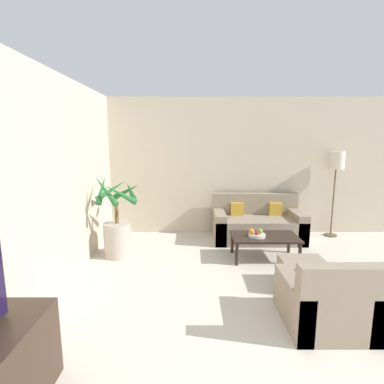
{
  "coord_description": "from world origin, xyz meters",
  "views": [
    {
      "loc": [
        -1.79,
        -0.09,
        1.89
      ],
      "look_at": [
        -1.77,
        4.96,
        1.0
      ],
      "focal_mm": 28.0,
      "sensor_mm": 36.0,
      "label": 1
    }
  ],
  "objects_px": {
    "floor_lamp": "(335,165)",
    "sofa_loveseat": "(256,225)",
    "fruit_bowl": "(256,235)",
    "coffee_table": "(264,239)",
    "armchair": "(325,302)",
    "potted_palm": "(116,228)",
    "orange_fruit": "(251,231)",
    "apple_red": "(256,233)",
    "ottoman": "(302,274)",
    "apple_green": "(259,231)"
  },
  "relations": [
    {
      "from": "apple_green",
      "to": "floor_lamp",
      "type": "bearing_deg",
      "value": 35.16
    },
    {
      "from": "armchair",
      "to": "apple_red",
      "type": "bearing_deg",
      "value": 102.09
    },
    {
      "from": "orange_fruit",
      "to": "armchair",
      "type": "relative_size",
      "value": 0.1
    },
    {
      "from": "apple_red",
      "to": "orange_fruit",
      "type": "bearing_deg",
      "value": 135.77
    },
    {
      "from": "potted_palm",
      "to": "apple_green",
      "type": "bearing_deg",
      "value": -3.71
    },
    {
      "from": "potted_palm",
      "to": "sofa_loveseat",
      "type": "distance_m",
      "value": 2.59
    },
    {
      "from": "coffee_table",
      "to": "apple_green",
      "type": "xyz_separation_m",
      "value": [
        -0.08,
        -0.02,
        0.13
      ]
    },
    {
      "from": "coffee_table",
      "to": "fruit_bowl",
      "type": "relative_size",
      "value": 3.91
    },
    {
      "from": "orange_fruit",
      "to": "potted_palm",
      "type": "bearing_deg",
      "value": 176.21
    },
    {
      "from": "potted_palm",
      "to": "sofa_loveseat",
      "type": "relative_size",
      "value": 0.82
    },
    {
      "from": "apple_red",
      "to": "orange_fruit",
      "type": "distance_m",
      "value": 0.1
    },
    {
      "from": "coffee_table",
      "to": "floor_lamp",
      "type": "bearing_deg",
      "value": 35.96
    },
    {
      "from": "coffee_table",
      "to": "armchair",
      "type": "height_order",
      "value": "armchair"
    },
    {
      "from": "potted_palm",
      "to": "apple_green",
      "type": "xyz_separation_m",
      "value": [
        2.29,
        -0.15,
        -0.01
      ]
    },
    {
      "from": "potted_palm",
      "to": "sofa_loveseat",
      "type": "height_order",
      "value": "potted_palm"
    },
    {
      "from": "floor_lamp",
      "to": "ottoman",
      "type": "distance_m",
      "value": 2.75
    },
    {
      "from": "sofa_loveseat",
      "to": "fruit_bowl",
      "type": "distance_m",
      "value": 1.0
    },
    {
      "from": "sofa_loveseat",
      "to": "orange_fruit",
      "type": "distance_m",
      "value": 1.02
    },
    {
      "from": "floor_lamp",
      "to": "sofa_loveseat",
      "type": "bearing_deg",
      "value": -171.5
    },
    {
      "from": "apple_green",
      "to": "orange_fruit",
      "type": "height_order",
      "value": "apple_green"
    },
    {
      "from": "floor_lamp",
      "to": "armchair",
      "type": "height_order",
      "value": "floor_lamp"
    },
    {
      "from": "fruit_bowl",
      "to": "armchair",
      "type": "distance_m",
      "value": 1.76
    },
    {
      "from": "floor_lamp",
      "to": "coffee_table",
      "type": "bearing_deg",
      "value": -144.04
    },
    {
      "from": "coffee_table",
      "to": "potted_palm",
      "type": "bearing_deg",
      "value": 177.0
    },
    {
      "from": "apple_green",
      "to": "orange_fruit",
      "type": "xyz_separation_m",
      "value": [
        -0.13,
        0.01,
        -0.0
      ]
    },
    {
      "from": "ottoman",
      "to": "coffee_table",
      "type": "bearing_deg",
      "value": 107.21
    },
    {
      "from": "orange_fruit",
      "to": "armchair",
      "type": "height_order",
      "value": "armchair"
    },
    {
      "from": "potted_palm",
      "to": "coffee_table",
      "type": "distance_m",
      "value": 2.38
    },
    {
      "from": "apple_red",
      "to": "apple_green",
      "type": "relative_size",
      "value": 0.77
    },
    {
      "from": "floor_lamp",
      "to": "orange_fruit",
      "type": "height_order",
      "value": "floor_lamp"
    },
    {
      "from": "fruit_bowl",
      "to": "apple_green",
      "type": "xyz_separation_m",
      "value": [
        0.05,
        0.01,
        0.06
      ]
    },
    {
      "from": "fruit_bowl",
      "to": "apple_green",
      "type": "bearing_deg",
      "value": 11.06
    },
    {
      "from": "fruit_bowl",
      "to": "orange_fruit",
      "type": "relative_size",
      "value": 3.28
    },
    {
      "from": "armchair",
      "to": "apple_green",
      "type": "bearing_deg",
      "value": 99.57
    },
    {
      "from": "apple_red",
      "to": "orange_fruit",
      "type": "relative_size",
      "value": 0.78
    },
    {
      "from": "floor_lamp",
      "to": "coffee_table",
      "type": "distance_m",
      "value": 2.25
    },
    {
      "from": "fruit_bowl",
      "to": "ottoman",
      "type": "height_order",
      "value": "fruit_bowl"
    },
    {
      "from": "apple_red",
      "to": "apple_green",
      "type": "height_order",
      "value": "apple_green"
    },
    {
      "from": "apple_green",
      "to": "sofa_loveseat",
      "type": "bearing_deg",
      "value": 79.91
    },
    {
      "from": "apple_red",
      "to": "ottoman",
      "type": "distance_m",
      "value": 0.99
    },
    {
      "from": "floor_lamp",
      "to": "ottoman",
      "type": "relative_size",
      "value": 2.98
    },
    {
      "from": "fruit_bowl",
      "to": "armchair",
      "type": "height_order",
      "value": "armchair"
    },
    {
      "from": "armchair",
      "to": "ottoman",
      "type": "relative_size",
      "value": 1.47
    },
    {
      "from": "apple_green",
      "to": "armchair",
      "type": "relative_size",
      "value": 0.1
    },
    {
      "from": "orange_fruit",
      "to": "coffee_table",
      "type": "bearing_deg",
      "value": 4.8
    },
    {
      "from": "floor_lamp",
      "to": "fruit_bowl",
      "type": "bearing_deg",
      "value": -145.43
    },
    {
      "from": "sofa_loveseat",
      "to": "apple_green",
      "type": "distance_m",
      "value": 0.99
    },
    {
      "from": "potted_palm",
      "to": "armchair",
      "type": "distance_m",
      "value": 3.2
    },
    {
      "from": "fruit_bowl",
      "to": "ottoman",
      "type": "xyz_separation_m",
      "value": [
        0.42,
        -0.89,
        -0.23
      ]
    },
    {
      "from": "orange_fruit",
      "to": "armchair",
      "type": "bearing_deg",
      "value": -76.21
    }
  ]
}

